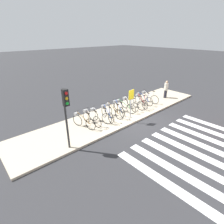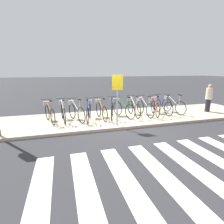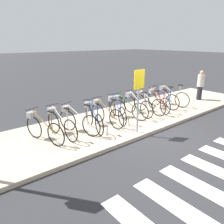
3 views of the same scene
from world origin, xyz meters
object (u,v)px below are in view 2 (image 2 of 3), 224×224
object	(u,v)px
parked_bicycle_9	(155,106)
parked_bicycle_10	(162,105)
parked_bicycle_2	(76,111)
sign_post	(117,92)
parked_bicycle_0	(49,112)
parked_bicycle_7	(133,107)
pedestrian	(209,98)
parked_bicycle_8	(144,107)
parked_bicycle_1	(63,111)
parked_bicycle_6	(122,108)
parked_bicycle_4	(101,109)
parked_bicycle_11	(172,105)
parked_bicycle_3	(89,110)
parked_bicycle_5	(112,108)

from	to	relation	value
parked_bicycle_9	parked_bicycle_10	distance (m)	0.56
parked_bicycle_2	sign_post	world-z (taller)	sign_post
parked_bicycle_0	parked_bicycle_2	size ratio (longest dim) A/B	1.02
parked_bicycle_7	pedestrian	size ratio (longest dim) A/B	1.13
parked_bicycle_0	pedestrian	size ratio (longest dim) A/B	1.09
parked_bicycle_2	parked_bicycle_8	world-z (taller)	same
parked_bicycle_1	parked_bicycle_7	xyz separation A→B (m)	(3.45, -0.00, 0.00)
parked_bicycle_1	parked_bicycle_7	world-z (taller)	same
parked_bicycle_0	parked_bicycle_10	xyz separation A→B (m)	(5.69, 0.02, 0.00)
parked_bicycle_6	sign_post	distance (m)	1.74
parked_bicycle_9	parked_bicycle_10	size ratio (longest dim) A/B	0.96
parked_bicycle_0	parked_bicycle_7	bearing A→B (deg)	-0.01
parked_bicycle_1	parked_bicycle_4	distance (m)	1.75
parked_bicycle_4	parked_bicycle_6	distance (m)	1.10
parked_bicycle_2	pedestrian	distance (m)	7.26
pedestrian	parked_bicycle_7	bearing A→B (deg)	175.69
parked_bicycle_9	parked_bicycle_11	distance (m)	1.16
parked_bicycle_6	parked_bicycle_7	size ratio (longest dim) A/B	0.96
parked_bicycle_3	sign_post	bearing A→B (deg)	-49.40
parked_bicycle_1	parked_bicycle_4	bearing A→B (deg)	-3.06
parked_bicycle_8	parked_bicycle_5	bearing A→B (deg)	177.41
parked_bicycle_10	sign_post	size ratio (longest dim) A/B	0.82
pedestrian	sign_post	world-z (taller)	sign_post
parked_bicycle_10	sign_post	world-z (taller)	sign_post
parked_bicycle_3	parked_bicycle_4	distance (m)	0.59
parked_bicycle_4	parked_bicycle_11	distance (m)	3.98
parked_bicycle_2	parked_bicycle_6	bearing A→B (deg)	0.74
parked_bicycle_2	parked_bicycle_1	bearing A→B (deg)	171.24
parked_bicycle_3	parked_bicycle_4	xyz separation A→B (m)	(0.58, 0.07, 0.00)
parked_bicycle_10	parked_bicycle_1	bearing A→B (deg)	-179.82
sign_post	parked_bicycle_11	bearing A→B (deg)	20.18
parked_bicycle_4	parked_bicycle_8	xyz separation A→B (m)	(2.26, -0.02, 0.00)
parked_bicycle_1	pedestrian	world-z (taller)	pedestrian
parked_bicycle_0	parked_bicycle_10	bearing A→B (deg)	0.16
parked_bicycle_6	parked_bicycle_1	bearing A→B (deg)	178.85
parked_bicycle_1	parked_bicycle_2	xyz separation A→B (m)	(0.56, -0.09, 0.00)
parked_bicycle_11	sign_post	bearing A→B (deg)	-159.82
parked_bicycle_4	sign_post	xyz separation A→B (m)	(0.42, -1.24, 0.97)
parked_bicycle_5	sign_post	xyz separation A→B (m)	(-0.15, -1.29, 0.97)
parked_bicycle_0	parked_bicycle_9	xyz separation A→B (m)	(5.16, -0.18, 0.00)
parked_bicycle_3	parked_bicycle_1	bearing A→B (deg)	172.05
parked_bicycle_0	sign_post	distance (m)	3.20
parked_bicycle_8	parked_bicycle_11	world-z (taller)	same
parked_bicycle_10	parked_bicycle_3	bearing A→B (deg)	-177.42
parked_bicycle_2	parked_bicycle_11	size ratio (longest dim) A/B	0.96
parked_bicycle_5	parked_bicycle_9	world-z (taller)	same
parked_bicycle_6	parked_bicycle_9	size ratio (longest dim) A/B	0.99
pedestrian	parked_bicycle_6	bearing A→B (deg)	176.86
parked_bicycle_2	sign_post	bearing A→B (deg)	-37.88
parked_bicycle_5	parked_bicycle_11	xyz separation A→B (m)	(3.41, 0.02, 0.00)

